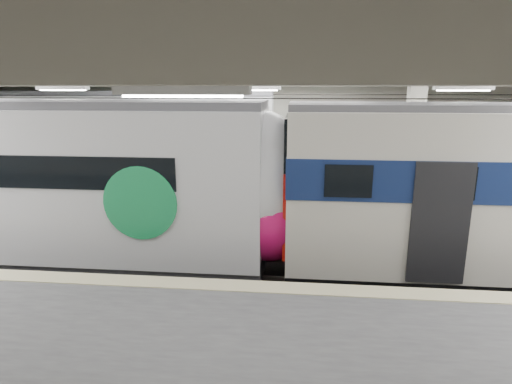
# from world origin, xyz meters

# --- Properties ---
(station_hall) EXTENTS (36.00, 24.00, 5.75)m
(station_hall) POSITION_xyz_m (0.00, -1.74, 3.24)
(station_hall) COLOR black
(station_hall) RESTS_ON ground
(modern_emu) EXTENTS (14.47, 2.99, 4.64)m
(modern_emu) POSITION_xyz_m (-4.77, -0.00, 2.28)
(modern_emu) COLOR silver
(modern_emu) RESTS_ON ground
(far_train) EXTENTS (15.41, 3.72, 4.83)m
(far_train) POSITION_xyz_m (-7.29, 5.50, 2.49)
(far_train) COLOR silver
(far_train) RESTS_ON ground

